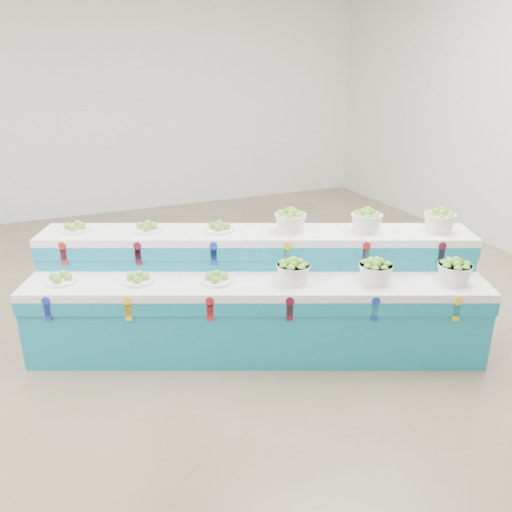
# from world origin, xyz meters

# --- Properties ---
(ground) EXTENTS (10.00, 10.00, 0.00)m
(ground) POSITION_xyz_m (0.00, 0.00, 0.00)
(ground) COLOR brown
(ground) RESTS_ON ground
(back_wall) EXTENTS (10.00, 0.00, 10.00)m
(back_wall) POSITION_xyz_m (0.00, 5.00, 2.00)
(back_wall) COLOR silver
(back_wall) RESTS_ON ground
(display_stand) EXTENTS (4.09, 2.55, 1.02)m
(display_stand) POSITION_xyz_m (0.80, -0.12, 0.51)
(display_stand) COLOR teal
(display_stand) RESTS_ON ground
(plate_lower_left) EXTENTS (0.35, 0.35, 0.10)m
(plate_lower_left) POSITION_xyz_m (-0.84, 0.33, 0.77)
(plate_lower_left) COLOR white
(plate_lower_left) RESTS_ON display_stand
(plate_lower_mid) EXTENTS (0.35, 0.35, 0.10)m
(plate_lower_mid) POSITION_xyz_m (-0.23, 0.06, 0.77)
(plate_lower_mid) COLOR white
(plate_lower_mid) RESTS_ON display_stand
(plate_lower_right) EXTENTS (0.35, 0.35, 0.10)m
(plate_lower_right) POSITION_xyz_m (0.39, -0.21, 0.77)
(plate_lower_right) COLOR white
(plate_lower_right) RESTS_ON display_stand
(basket_lower_left) EXTENTS (0.38, 0.38, 0.21)m
(basket_lower_left) POSITION_xyz_m (0.99, -0.47, 0.83)
(basket_lower_left) COLOR silver
(basket_lower_left) RESTS_ON display_stand
(basket_lower_mid) EXTENTS (0.38, 0.38, 0.21)m
(basket_lower_mid) POSITION_xyz_m (1.63, -0.75, 0.83)
(basket_lower_mid) COLOR silver
(basket_lower_mid) RESTS_ON display_stand
(basket_lower_right) EXTENTS (0.38, 0.38, 0.21)m
(basket_lower_right) POSITION_xyz_m (2.24, -1.02, 0.83)
(basket_lower_right) COLOR silver
(basket_lower_right) RESTS_ON display_stand
(plate_upper_left) EXTENTS (0.35, 0.35, 0.10)m
(plate_upper_left) POSITION_xyz_m (-0.64, 0.78, 1.07)
(plate_upper_left) COLOR white
(plate_upper_left) RESTS_ON display_stand
(plate_upper_mid) EXTENTS (0.35, 0.35, 0.10)m
(plate_upper_mid) POSITION_xyz_m (-0.03, 0.51, 1.07)
(plate_upper_mid) COLOR white
(plate_upper_mid) RESTS_ON display_stand
(plate_upper_right) EXTENTS (0.35, 0.35, 0.10)m
(plate_upper_right) POSITION_xyz_m (0.59, 0.24, 1.07)
(plate_upper_right) COLOR white
(plate_upper_right) RESTS_ON display_stand
(basket_upper_left) EXTENTS (0.38, 0.38, 0.21)m
(basket_upper_left) POSITION_xyz_m (1.19, -0.02, 1.13)
(basket_upper_left) COLOR silver
(basket_upper_left) RESTS_ON display_stand
(basket_upper_mid) EXTENTS (0.38, 0.38, 0.21)m
(basket_upper_mid) POSITION_xyz_m (1.83, -0.30, 1.13)
(basket_upper_mid) COLOR silver
(basket_upper_mid) RESTS_ON display_stand
(basket_upper_right) EXTENTS (0.38, 0.38, 0.21)m
(basket_upper_right) POSITION_xyz_m (2.44, -0.57, 1.13)
(basket_upper_right) COLOR silver
(basket_upper_right) RESTS_ON display_stand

